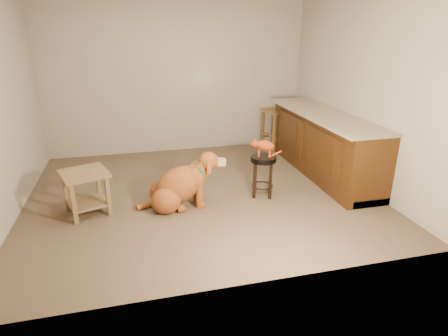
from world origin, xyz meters
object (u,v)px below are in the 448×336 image
object	(u,v)px
golden_retriever	(179,186)
tabby_kitten	(263,146)
wood_stool	(275,129)
padded_stool	(263,168)
side_table	(86,186)

from	to	relation	value
golden_retriever	tabby_kitten	world-z (taller)	tabby_kitten
wood_stool	tabby_kitten	world-z (taller)	tabby_kitten
padded_stool	tabby_kitten	world-z (taller)	tabby_kitten
padded_stool	side_table	size ratio (longest dim) A/B	0.85
padded_stool	tabby_kitten	size ratio (longest dim) A/B	1.34
wood_stool	tabby_kitten	distance (m)	2.10
wood_stool	side_table	xyz separation A→B (m)	(-3.12, -1.84, -0.03)
padded_stool	golden_retriever	xyz separation A→B (m)	(-1.11, -0.06, -0.12)
wood_stool	tabby_kitten	xyz separation A→B (m)	(-0.91, -1.87, 0.31)
side_table	golden_retriever	size ratio (longest dim) A/B	0.56
padded_stool	golden_retriever	distance (m)	1.12
padded_stool	side_table	distance (m)	2.21
side_table	golden_retriever	world-z (taller)	golden_retriever
padded_stool	wood_stool	world-z (taller)	wood_stool
wood_stool	golden_retriever	world-z (taller)	wood_stool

